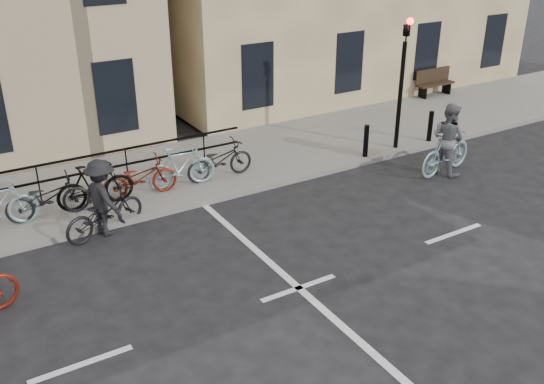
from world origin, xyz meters
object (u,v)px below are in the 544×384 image
traffic_light (403,68)px  bench (434,81)px  cyclist_dark (103,205)px  cyclist_grey (447,145)px

traffic_light → bench: 6.14m
bench → traffic_light: bearing=-144.8°
bench → cyclist_dark: (-13.39, -3.83, -0.01)m
bench → cyclist_grey: (-4.71, -5.19, 0.09)m
bench → cyclist_grey: bearing=-132.2°
cyclist_dark → cyclist_grey: bearing=-117.0°
bench → cyclist_grey: cyclist_grey is taller
bench → cyclist_dark: cyclist_dark is taller
traffic_light → bench: size_ratio=2.44×
cyclist_grey → cyclist_dark: 8.79m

